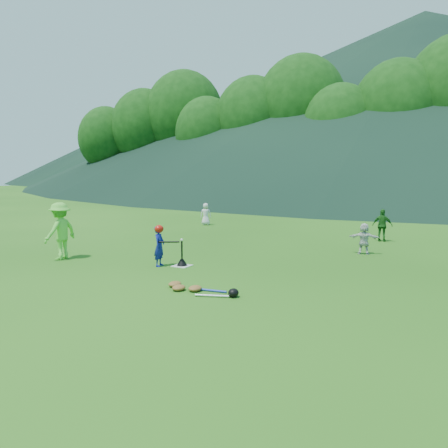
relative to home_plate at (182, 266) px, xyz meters
name	(u,v)px	position (x,y,z in m)	size (l,w,h in m)	color
ground	(182,266)	(0.00, 0.00, -0.01)	(120.00, 120.00, 0.00)	#205012
home_plate	(182,266)	(0.00, 0.00, 0.00)	(0.45, 0.45, 0.02)	silver
baseball	(182,240)	(0.00, 0.00, 0.73)	(0.08, 0.08, 0.08)	white
batter_child	(159,246)	(-0.55, -0.28, 0.55)	(0.41, 0.27, 1.12)	navy
adult_coach	(60,231)	(-3.76, -0.83, 0.84)	(1.09, 0.63, 1.69)	#62D43E
fielder_a	(206,214)	(-3.97, 8.16, 0.52)	(0.52, 0.34, 1.06)	silver
fielder_c	(382,225)	(4.28, 6.98, 0.59)	(0.71, 0.29, 1.21)	#1B591A
fielder_d	(364,239)	(4.13, 4.13, 0.49)	(0.92, 0.29, 0.99)	silver
batting_tee	(182,262)	(0.00, 0.00, 0.12)	(0.30, 0.30, 0.68)	black
batter_gear	(160,230)	(-0.53, -0.28, 1.00)	(0.72, 0.26, 0.48)	#B2160B
equipment_pile	(195,288)	(1.63, -1.99, 0.06)	(1.80, 0.63, 0.19)	olive
outfield_fence	(365,193)	(0.00, 28.00, 0.69)	(70.07, 0.08, 1.33)	gray
tree_line	(382,110)	(0.20, 33.83, 8.20)	(70.04, 11.40, 14.82)	#382314
distant_hills	(377,106)	(-7.63, 81.81, 14.97)	(155.00, 140.00, 32.00)	black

